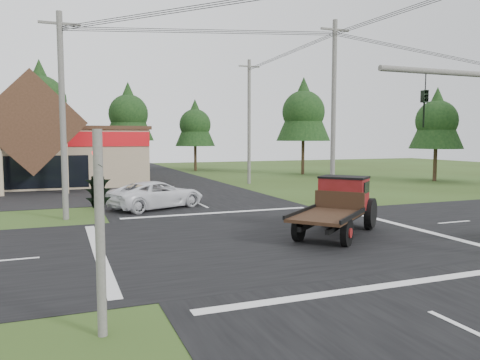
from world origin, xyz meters
name	(u,v)px	position (x,y,z in m)	size (l,w,h in m)	color
ground	(272,238)	(0.00, 0.00, 0.00)	(120.00, 120.00, 0.00)	#314117
road_ns	(272,238)	(0.00, 0.00, 0.01)	(12.00, 120.00, 0.02)	black
road_ew	(272,238)	(0.00, 0.00, 0.01)	(120.00, 12.00, 0.02)	black
traffic_signal_corner	(98,171)	(-7.50, -7.32, 3.52)	(0.53, 2.48, 4.40)	#595651
utility_pole_nw	(63,115)	(-8.00, 8.00, 5.39)	(2.00, 0.30, 10.50)	#595651
utility_pole_ne	(334,111)	(8.00, 8.00, 5.89)	(2.00, 0.30, 11.50)	#595651
utility_pole_n	(249,121)	(8.00, 22.00, 5.74)	(2.00, 0.30, 11.20)	#595651
tree_row_c	(40,98)	(-10.00, 41.00, 8.72)	(7.28, 7.28, 13.13)	#332316
tree_row_d	(128,112)	(0.00, 42.00, 7.38)	(6.16, 6.16, 11.11)	#332316
tree_row_e	(195,123)	(8.00, 40.00, 6.03)	(5.04, 5.04, 9.09)	#332316
tree_side_ne	(303,110)	(18.00, 30.00, 7.38)	(6.16, 6.16, 11.11)	#332316
tree_side_e_near	(437,119)	(26.00, 18.00, 6.03)	(5.04, 5.04, 9.09)	#332316
antique_flatbed_truck	(336,207)	(2.76, -0.54, 1.27)	(2.31, 6.06, 2.53)	#590F0C
white_pickup	(157,195)	(-2.84, 10.14, 0.81)	(2.70, 5.86, 1.63)	white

